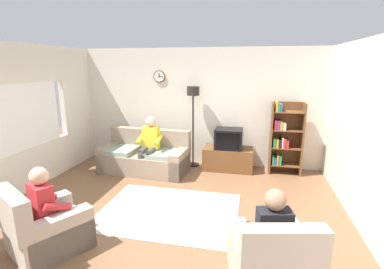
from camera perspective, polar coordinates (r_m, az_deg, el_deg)
The scene contains 15 objects.
ground_plane at distance 4.76m, azimuth -4.80°, elevation -15.49°, with size 12.00×12.00×0.00m, color brown.
back_wall_assembly at distance 6.81m, azimuth 1.55°, elevation 5.50°, with size 6.20×0.17×2.70m.
left_wall_assembly at distance 5.82m, azimuth -32.99°, elevation 1.79°, with size 0.12×5.80×2.70m.
right_wall at distance 4.38m, azimuth 33.38°, elevation -1.35°, with size 0.12×5.80×2.70m, color silver.
couch at distance 6.49m, azimuth -9.31°, elevation -4.51°, with size 1.95×0.99×0.90m.
tv_stand at distance 6.57m, azimuth 7.18°, elevation -4.76°, with size 1.10×0.56×0.51m.
tv at distance 6.41m, azimuth 7.28°, elevation -0.81°, with size 0.60×0.49×0.44m.
bookshelf at distance 6.50m, azimuth 17.73°, elevation -0.59°, with size 0.68×0.36×1.58m.
floor_lamp at distance 6.52m, azimuth 0.21°, elevation 6.02°, with size 0.28×0.28×1.85m.
armchair_near_window at distance 4.25m, azimuth -27.04°, elevation -16.40°, with size 1.13×1.16×0.90m.
armchair_near_bookshelf at distance 3.41m, azimuth 15.39°, elevation -23.32°, with size 0.97×1.03×0.90m.
area_rug at distance 4.83m, azimuth -4.60°, elevation -14.92°, with size 2.20×1.70×0.01m, color #AD9E8E.
person_on_couch at distance 6.23m, azimuth -8.48°, elevation -1.55°, with size 0.53×0.55×1.24m.
person_in_left_armchair at distance 4.14m, azimuth -26.35°, elevation -12.26°, with size 0.61×0.63×1.12m.
person_in_right_armchair at distance 3.30m, azimuth 15.33°, elevation -18.02°, with size 0.57×0.59×1.12m.
Camera 1 is at (1.26, -3.97, 2.31)m, focal length 26.89 mm.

